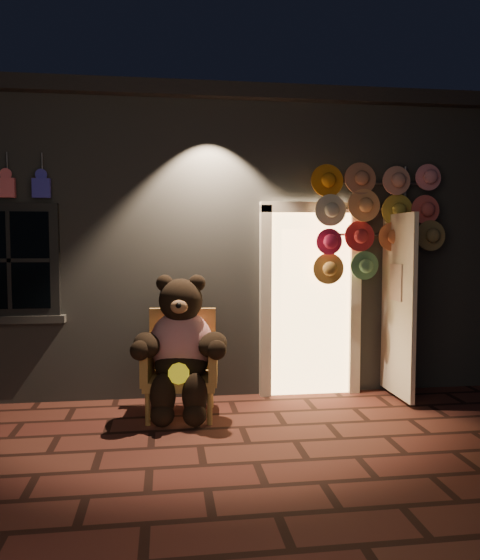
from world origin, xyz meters
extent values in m
plane|color=#51281F|center=(0.00, 0.00, 0.00)|extent=(60.00, 60.00, 0.00)
cube|color=slate|center=(0.00, 4.00, 1.65)|extent=(7.00, 5.00, 3.30)
cube|color=black|center=(0.00, 4.00, 3.38)|extent=(7.30, 5.30, 0.16)
cube|color=black|center=(-1.90, 1.46, 1.55)|extent=(1.00, 0.10, 1.20)
cube|color=black|center=(-1.90, 1.43, 1.55)|extent=(0.82, 0.06, 1.02)
cube|color=slate|center=(-1.90, 1.46, 0.92)|extent=(1.10, 0.14, 0.08)
cube|color=#FFC472|center=(1.35, 1.48, 1.05)|extent=(0.92, 0.10, 2.10)
cube|color=beige|center=(0.83, 1.44, 1.05)|extent=(0.12, 0.12, 2.20)
cube|color=beige|center=(1.87, 1.44, 1.05)|extent=(0.12, 0.12, 2.20)
cube|color=beige|center=(1.35, 1.44, 2.13)|extent=(1.16, 0.12, 0.12)
cube|color=beige|center=(2.25, 1.10, 1.05)|extent=(0.05, 0.80, 2.00)
cube|color=#EC616B|center=(-1.90, 1.38, 2.30)|extent=(0.18, 0.07, 0.20)
cylinder|color=#59595E|center=(-1.90, 1.44, 2.55)|extent=(0.02, 0.02, 0.25)
cube|color=#3633B4|center=(-1.55, 1.38, 2.30)|extent=(0.18, 0.07, 0.20)
cylinder|color=#59595E|center=(-1.55, 1.44, 2.55)|extent=(0.02, 0.02, 0.25)
cube|color=#B38145|center=(-0.14, 0.83, 0.36)|extent=(0.75, 0.71, 0.10)
cube|color=#B38145|center=(-0.11, 1.13, 0.71)|extent=(0.69, 0.15, 0.69)
cube|color=#B38145|center=(-0.46, 0.85, 0.56)|extent=(0.14, 0.59, 0.39)
cube|color=#B38145|center=(0.18, 0.78, 0.56)|extent=(0.14, 0.59, 0.39)
cylinder|color=#B38145|center=(-0.46, 0.59, 0.16)|extent=(0.05, 0.05, 0.31)
cylinder|color=#B38145|center=(0.13, 0.53, 0.16)|extent=(0.05, 0.05, 0.31)
cylinder|color=#B38145|center=(-0.40, 1.14, 0.16)|extent=(0.05, 0.05, 0.31)
cylinder|color=#B38145|center=(0.18, 1.08, 0.16)|extent=(0.05, 0.05, 0.31)
ellipsoid|color=#AB121D|center=(-0.13, 0.88, 0.72)|extent=(0.69, 0.58, 0.67)
ellipsoid|color=black|center=(-0.14, 0.80, 0.53)|extent=(0.57, 0.50, 0.32)
sphere|color=black|center=(-0.13, 0.83, 1.17)|extent=(0.48, 0.48, 0.43)
sphere|color=black|center=(-0.29, 0.88, 1.33)|extent=(0.17, 0.17, 0.17)
sphere|color=black|center=(0.03, 0.84, 1.33)|extent=(0.17, 0.17, 0.17)
ellipsoid|color=#986A45|center=(-0.15, 0.63, 1.13)|extent=(0.18, 0.14, 0.14)
ellipsoid|color=black|center=(-0.47, 0.71, 0.75)|extent=(0.34, 0.49, 0.24)
ellipsoid|color=black|center=(0.17, 0.64, 0.75)|extent=(0.41, 0.50, 0.24)
ellipsoid|color=black|center=(-0.32, 0.54, 0.30)|extent=(0.24, 0.24, 0.42)
ellipsoid|color=black|center=(-0.02, 0.51, 0.30)|extent=(0.24, 0.24, 0.42)
sphere|color=black|center=(-0.32, 0.48, 0.13)|extent=(0.23, 0.23, 0.23)
sphere|color=black|center=(-0.02, 0.45, 0.13)|extent=(0.23, 0.23, 0.23)
cylinder|color=yellow|center=(-0.17, 0.52, 0.51)|extent=(0.21, 0.11, 0.20)
cylinder|color=#59595E|center=(2.43, 1.38, 1.30)|extent=(0.04, 0.04, 2.59)
cylinder|color=#59595E|center=(2.14, 1.36, 2.40)|extent=(1.15, 0.03, 0.03)
cylinder|color=#59595E|center=(2.14, 1.36, 2.11)|extent=(1.15, 0.03, 0.03)
cylinder|color=#59595E|center=(2.14, 1.36, 1.82)|extent=(1.15, 0.03, 0.03)
cylinder|color=orange|center=(1.50, 1.30, 2.45)|extent=(0.33, 0.11, 0.33)
cylinder|color=#BA7354|center=(1.88, 1.27, 2.45)|extent=(0.33, 0.11, 0.33)
cylinder|color=tan|center=(2.27, 1.24, 2.45)|extent=(0.33, 0.11, 0.33)
cylinder|color=pink|center=(2.65, 1.30, 2.45)|extent=(0.33, 0.11, 0.33)
cylinder|color=beige|center=(1.50, 1.27, 2.11)|extent=(0.33, 0.11, 0.33)
cylinder|color=#EC9E60|center=(1.88, 1.24, 2.11)|extent=(0.33, 0.11, 0.33)
cylinder|color=gold|center=(2.27, 1.30, 2.11)|extent=(0.33, 0.11, 0.33)
cylinder|color=#E35957|center=(2.65, 1.27, 2.11)|extent=(0.33, 0.11, 0.33)
cylinder|color=#C21D49|center=(1.50, 1.24, 1.78)|extent=(0.33, 0.11, 0.33)
cylinder|color=#A8252E|center=(1.88, 1.30, 1.78)|extent=(0.33, 0.11, 0.33)
cylinder|color=#DB7442|center=(2.27, 1.27, 1.78)|extent=(0.33, 0.11, 0.33)
cylinder|color=olive|center=(2.65, 1.24, 1.78)|extent=(0.33, 0.11, 0.33)
cylinder|color=olive|center=(1.50, 1.30, 1.44)|extent=(0.33, 0.11, 0.33)
cylinder|color=#4F8B5F|center=(1.88, 1.27, 1.44)|extent=(0.33, 0.11, 0.33)
camera|label=1|loc=(-0.28, -4.56, 1.74)|focal=35.00mm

